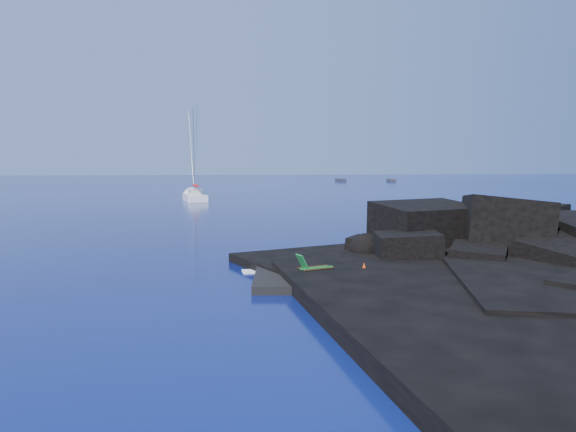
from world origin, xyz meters
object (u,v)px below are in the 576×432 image
(sunbather, at_px, (377,265))
(distant_boat_b, at_px, (391,181))
(distant_boat_a, at_px, (341,181))
(deck_chair, at_px, (316,263))
(marker_cone, at_px, (364,268))
(sailboat, at_px, (195,200))

(sunbather, height_order, distant_boat_b, sunbather)
(distant_boat_a, bearing_deg, deck_chair, -108.61)
(deck_chair, relative_size, marker_cone, 3.01)
(marker_cone, distance_m, distant_boat_b, 127.52)
(distant_boat_a, height_order, distant_boat_b, distant_boat_a)
(marker_cone, xyz_separation_m, distant_boat_a, (24.87, 125.10, -0.61))
(deck_chair, bearing_deg, distant_boat_b, 50.61)
(deck_chair, bearing_deg, distant_boat_a, 56.62)
(distant_boat_a, relative_size, distant_boat_b, 1.05)
(deck_chair, relative_size, distant_boat_b, 0.32)
(sailboat, relative_size, distant_boat_a, 2.48)
(distant_boat_b, bearing_deg, sailboat, -120.89)
(deck_chair, xyz_separation_m, distant_boat_b, (40.02, 121.78, -0.88))
(sailboat, distance_m, marker_cone, 54.39)
(deck_chair, bearing_deg, sunbather, -0.44)
(deck_chair, height_order, distant_boat_b, deck_chair)
(sunbather, bearing_deg, marker_cone, -143.34)
(marker_cone, distance_m, distant_boat_a, 127.55)
(deck_chair, xyz_separation_m, sunbather, (3.06, 1.16, -0.37))
(sailboat, xyz_separation_m, sunbather, (11.15, -52.27, 0.51))
(sailboat, bearing_deg, deck_chair, -91.29)
(distant_boat_a, xyz_separation_m, distant_boat_b, (13.01, -3.34, 0.00))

